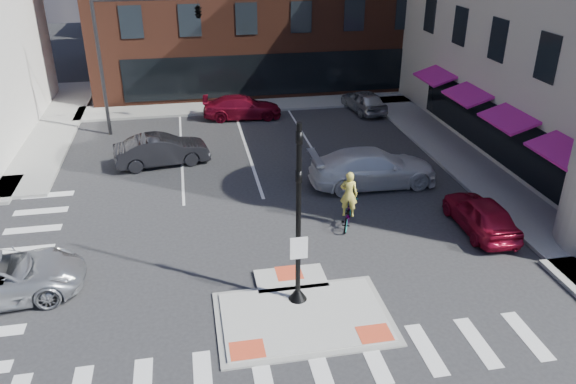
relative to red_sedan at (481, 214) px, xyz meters
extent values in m
plane|color=#28282B|center=(-8.06, -3.68, -0.71)|extent=(120.00, 120.00, 0.00)
cube|color=gray|center=(-8.06, -4.18, -0.68)|extent=(5.40, 3.60, 0.06)
cube|color=#A8A8A3|center=(-8.06, -4.18, -0.65)|extent=(5.00, 3.20, 0.12)
cube|color=#A8A8A3|center=(-8.06, -2.08, -0.65)|extent=(2.40, 1.40, 0.12)
cube|color=#DF4627|center=(-9.96, -5.38, -0.59)|extent=(1.00, 0.80, 0.01)
cube|color=#DF4627|center=(-6.16, -5.38, -0.59)|extent=(1.00, 0.80, 0.01)
cube|color=#DF4627|center=(-8.06, -1.78, -0.59)|extent=(0.90, 0.90, 0.01)
cube|color=gray|center=(-19.06, 16.32, -0.64)|extent=(3.00, 20.00, 0.15)
cube|color=gray|center=(2.74, 6.32, -0.64)|extent=(3.00, 24.00, 0.15)
cube|color=gray|center=(-5.06, 18.32, -0.64)|extent=(26.00, 3.00, 0.15)
cube|color=black|center=(-5.06, 19.32, 1.09)|extent=(20.00, 0.12, 2.80)
cube|color=black|center=(3.94, 6.32, 0.99)|extent=(0.12, 16.00, 2.60)
cube|color=#C91A92|center=(3.24, 0.32, 2.34)|extent=(1.46, 3.00, 0.58)
cube|color=#C91A92|center=(3.24, 6.32, 2.34)|extent=(1.46, 3.00, 0.58)
cube|color=#C91A92|center=(3.24, 12.32, 2.34)|extent=(1.46, 3.00, 0.58)
cone|color=black|center=(-8.06, -3.28, -0.37)|extent=(0.60, 0.60, 0.45)
cylinder|color=black|center=(-8.06, -3.28, 2.49)|extent=(0.16, 0.16, 5.80)
cube|color=white|center=(-8.06, -3.40, 1.39)|extent=(0.55, 0.04, 0.75)
imported|color=black|center=(-8.06, -3.28, 4.59)|extent=(0.18, 0.22, 1.10)
imported|color=black|center=(-8.06, -3.28, 3.39)|extent=(0.18, 0.22, 1.10)
cylinder|color=black|center=(-15.56, 14.32, 3.29)|extent=(0.20, 0.20, 8.00)
imported|color=black|center=(-10.06, 14.32, 6.09)|extent=(0.48, 2.24, 0.90)
imported|color=maroon|center=(0.00, 0.00, 0.00)|extent=(1.76, 4.21, 1.42)
imported|color=silver|center=(-2.83, 4.90, 0.15)|extent=(5.95, 2.43, 1.72)
imported|color=#232328|center=(-12.51, 9.20, 0.06)|extent=(4.86, 2.34, 1.54)
imported|color=#B0B3B7|center=(0.17, 15.76, 0.00)|extent=(2.27, 4.37, 1.42)
imported|color=maroon|center=(-7.69, 15.89, -0.01)|extent=(4.95, 2.26, 1.40)
imported|color=#3F3F44|center=(-5.06, 1.33, -0.21)|extent=(1.36, 2.01, 1.00)
imported|color=#D9CA4C|center=(-5.06, 1.33, 0.70)|extent=(0.82, 0.70, 1.92)
camera|label=1|loc=(-11.12, -17.82, 10.43)|focal=35.00mm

